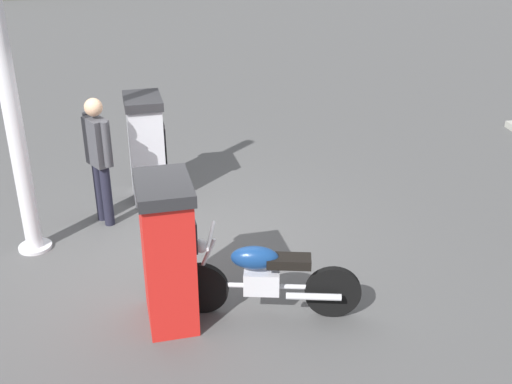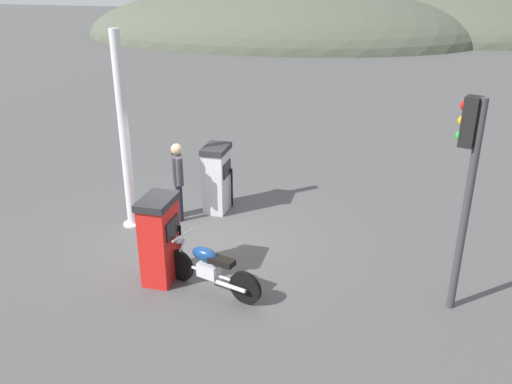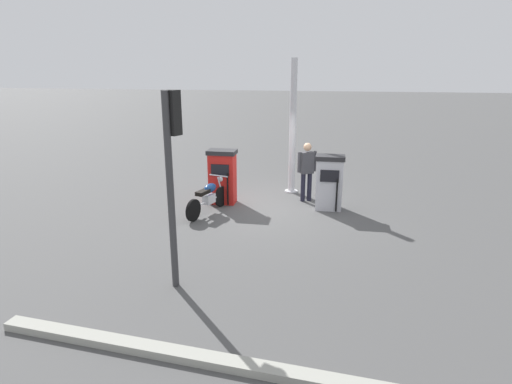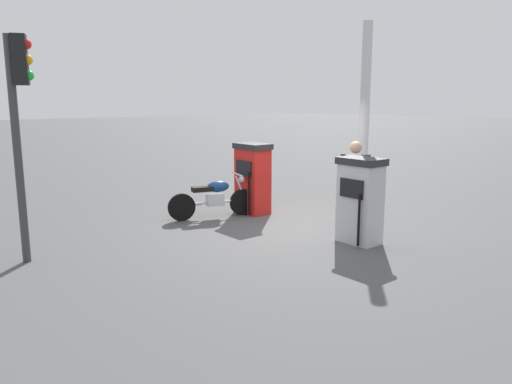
{
  "view_description": "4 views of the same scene",
  "coord_description": "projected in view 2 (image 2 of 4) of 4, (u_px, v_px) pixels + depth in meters",
  "views": [
    {
      "loc": [
        -0.58,
        -6.72,
        3.85
      ],
      "look_at": [
        0.97,
        -0.1,
        0.66
      ],
      "focal_mm": 43.25,
      "sensor_mm": 36.0,
      "label": 1
    },
    {
      "loc": [
        3.44,
        -8.85,
        5.05
      ],
      "look_at": [
        1.1,
        -0.16,
        1.25
      ],
      "focal_mm": 37.63,
      "sensor_mm": 36.0,
      "label": 2
    },
    {
      "loc": [
        10.97,
        1.61,
        3.74
      ],
      "look_at": [
        1.41,
        -0.21,
        0.87
      ],
      "focal_mm": 29.78,
      "sensor_mm": 36.0,
      "label": 3
    },
    {
      "loc": [
        6.43,
        6.86,
        2.47
      ],
      "look_at": [
        0.5,
        -0.46,
        0.7
      ],
      "focal_mm": 34.74,
      "sensor_mm": 36.0,
      "label": 4
    }
  ],
  "objects": [
    {
      "name": "ground_plane",
      "position": [
        205.0,
        241.0,
        10.66
      ],
      "size": [
        120.0,
        120.0,
        0.0
      ],
      "primitive_type": "plane",
      "color": "#4C4C4C"
    },
    {
      "name": "distant_hill_main",
      "position": [
        435.0,
        31.0,
        45.25
      ],
      "size": [
        26.34,
        22.85,
        7.25
      ],
      "color": "#4C5142",
      "rests_on": "ground"
    },
    {
      "name": "distant_hill_secondary",
      "position": [
        275.0,
        37.0,
        41.01
      ],
      "size": [
        29.79,
        18.84,
        7.61
      ],
      "color": "#4C5142",
      "rests_on": "ground"
    },
    {
      "name": "motorcycle_near_pump",
      "position": [
        209.0,
        267.0,
        8.87
      ],
      "size": [
        1.86,
        0.78,
        0.92
      ],
      "color": "black",
      "rests_on": "ground"
    },
    {
      "name": "canopy_support_pole",
      "position": [
        124.0,
        137.0,
        10.6
      ],
      "size": [
        0.4,
        0.4,
        4.0
      ],
      "color": "silver",
      "rests_on": "ground"
    },
    {
      "name": "roadside_traffic_light",
      "position": [
        467.0,
        169.0,
        7.75
      ],
      "size": [
        0.4,
        0.3,
        3.39
      ],
      "color": "#38383A",
      "rests_on": "ground"
    },
    {
      "name": "attendant_person",
      "position": [
        178.0,
        177.0,
        11.22
      ],
      "size": [
        0.34,
        0.55,
        1.7
      ],
      "color": "#1E1E2D",
      "rests_on": "ground"
    },
    {
      "name": "fuel_pump_far",
      "position": [
        217.0,
        178.0,
        11.74
      ],
      "size": [
        0.55,
        0.77,
        1.49
      ],
      "color": "silver",
      "rests_on": "ground"
    },
    {
      "name": "fuel_pump_near",
      "position": [
        160.0,
        239.0,
        9.09
      ],
      "size": [
        0.56,
        0.8,
        1.53
      ],
      "color": "red",
      "rests_on": "ground"
    }
  ]
}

